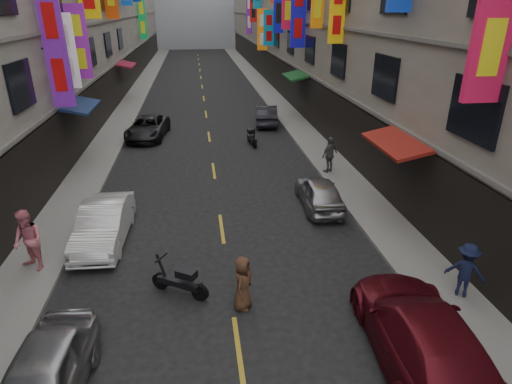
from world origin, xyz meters
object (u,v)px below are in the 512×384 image
object	(u,v)px
car_left_far	(148,128)
car_right_far	(266,115)
scooter_far_right	(252,137)
pedestrian_rnear	(466,270)
scooter_crossing	(180,281)
car_right_near	(423,337)
pedestrian_lfar	(28,241)
car_right_mid	(319,192)
car_left_near	(41,382)
car_left_mid	(104,224)
pedestrian_rfar	(330,155)
pedestrian_crossing	(243,283)

from	to	relation	value
car_left_far	car_right_far	bearing A→B (deg)	22.89
scooter_far_right	pedestrian_rnear	distance (m)	15.45
scooter_crossing	car_right_near	distance (m)	6.31
pedestrian_rnear	pedestrian_lfar	bearing A→B (deg)	23.05
car_right_mid	car_right_far	size ratio (longest dim) A/B	0.92
car_left_near	pedestrian_lfar	bearing A→B (deg)	113.44
scooter_crossing	car_right_mid	size ratio (longest dim) A/B	0.44
scooter_far_right	car_right_near	world-z (taller)	car_right_near
car_left_mid	pedestrian_rnear	bearing A→B (deg)	-21.87
car_right_mid	pedestrian_lfar	xyz separation A→B (m)	(-9.81, -3.30, 0.47)
scooter_far_right	car_right_far	distance (m)	4.77
scooter_crossing	car_right_mid	bearing A→B (deg)	-14.94
pedestrian_lfar	car_left_near	bearing A→B (deg)	-32.37
car_left_mid	pedestrian_lfar	size ratio (longest dim) A/B	2.14
car_left_mid	car_right_near	size ratio (longest dim) A/B	0.79
pedestrian_rfar	car_left_far	bearing A→B (deg)	-73.41
scooter_crossing	car_left_near	xyz separation A→B (m)	(-2.62, -3.33, 0.21)
car_left_far	pedestrian_rnear	distance (m)	19.95
car_left_mid	scooter_crossing	bearing A→B (deg)	-49.85
car_left_mid	pedestrian_rnear	distance (m)	11.27
car_left_near	car_right_near	distance (m)	8.00
scooter_crossing	pedestrian_rnear	size ratio (longest dim) A/B	1.01
car_left_mid	car_left_far	distance (m)	12.70
car_left_far	car_right_near	bearing A→B (deg)	-61.16
car_left_far	scooter_crossing	bearing A→B (deg)	-74.65
pedestrian_lfar	pedestrian_crossing	distance (m)	6.60
scooter_crossing	car_right_near	world-z (taller)	car_right_near
pedestrian_rnear	pedestrian_crossing	xyz separation A→B (m)	(-6.01, 0.43, -0.14)
car_right_mid	car_left_mid	bearing A→B (deg)	13.78
car_right_mid	scooter_far_right	bearing A→B (deg)	-77.74
scooter_far_right	pedestrian_lfar	world-z (taller)	pedestrian_lfar
pedestrian_lfar	pedestrian_rfar	distance (m)	13.14
scooter_far_right	car_left_mid	distance (m)	12.20
car_left_near	pedestrian_rfar	world-z (taller)	pedestrian_rfar
car_right_mid	pedestrian_lfar	bearing A→B (deg)	20.49
car_left_far	pedestrian_lfar	distance (m)	14.48
car_left_mid	car_left_near	bearing A→B (deg)	-87.92
scooter_crossing	scooter_far_right	size ratio (longest dim) A/B	0.88
scooter_far_right	pedestrian_lfar	xyz separation A→B (m)	(-8.22, -11.99, 0.64)
scooter_far_right	car_right_mid	size ratio (longest dim) A/B	0.50
car_right_mid	pedestrian_rfar	world-z (taller)	pedestrian_rfar
pedestrian_rnear	car_left_far	bearing A→B (deg)	-23.19
scooter_far_right	pedestrian_crossing	size ratio (longest dim) A/B	1.17
pedestrian_lfar	car_left_far	bearing A→B (deg)	119.53
pedestrian_crossing	pedestrian_rfar	bearing A→B (deg)	-5.99
scooter_crossing	pedestrian_rfar	distance (m)	10.91
scooter_crossing	scooter_far_right	xyz separation A→B (m)	(3.79, 13.72, 0.00)
car_left_near	pedestrian_rfar	bearing A→B (deg)	55.10
scooter_crossing	car_right_far	distance (m)	18.99
car_left_near	car_right_mid	distance (m)	11.57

